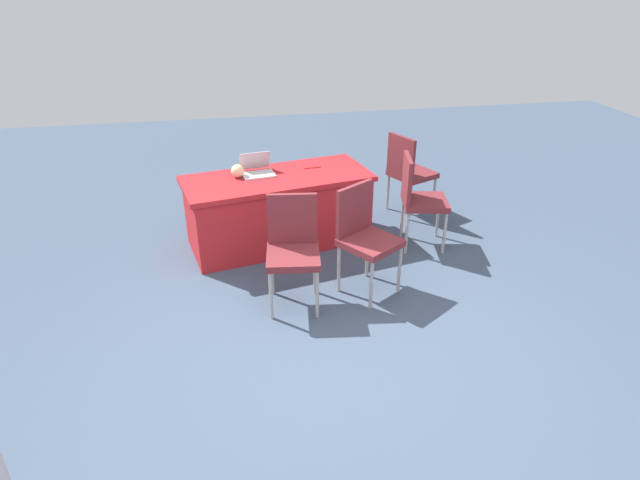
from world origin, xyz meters
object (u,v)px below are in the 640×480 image
object	(u,v)px
chair_aisle	(418,195)
yarn_ball	(238,171)
laptop_silver	(257,170)
chair_tucked_left	(408,169)
chair_near_front	(364,233)
scissors_red	(312,167)
chair_by_pillar	(293,245)
table_foreground	(278,210)

from	to	relation	value
chair_aisle	yarn_ball	distance (m)	1.83
laptop_silver	yarn_ball	xyz separation A→B (m)	(0.20, 0.06, 0.03)
chair_tucked_left	yarn_ball	world-z (taller)	chair_tucked_left
chair_near_front	scissors_red	size ratio (longest dim) A/B	5.41
chair_tucked_left	chair_by_pillar	bearing A→B (deg)	-67.67
table_foreground	yarn_ball	world-z (taller)	yarn_ball
chair_aisle	yarn_ball	bearing A→B (deg)	-89.99
chair_by_pillar	scissors_red	bearing A→B (deg)	-99.21
chair_near_front	yarn_ball	size ratio (longest dim) A/B	7.40
chair_aisle	scissors_red	bearing A→B (deg)	-105.15
yarn_ball	chair_by_pillar	bearing A→B (deg)	107.77
chair_by_pillar	laptop_silver	world-z (taller)	chair_by_pillar
yarn_ball	scissors_red	distance (m)	0.79
yarn_ball	laptop_silver	bearing A→B (deg)	-162.84
laptop_silver	chair_by_pillar	bearing A→B (deg)	89.70
table_foreground	chair_near_front	world-z (taller)	chair_near_front
chair_by_pillar	yarn_ball	xyz separation A→B (m)	(0.38, -1.18, 0.26)
scissors_red	chair_by_pillar	bearing A→B (deg)	68.13
table_foreground	chair_tucked_left	xyz separation A→B (m)	(-1.56, -0.48, 0.17)
scissors_red	laptop_silver	bearing A→B (deg)	2.72
chair_tucked_left	scissors_red	world-z (taller)	chair_tucked_left
table_foreground	chair_tucked_left	distance (m)	1.65
chair_near_front	table_foreground	bearing A→B (deg)	-92.53
chair_tucked_left	chair_aisle	bearing A→B (deg)	-35.60
chair_near_front	chair_by_pillar	size ratio (longest dim) A/B	1.02
table_foreground	yarn_ball	size ratio (longest dim) A/B	15.13
chair_by_pillar	chair_tucked_left	bearing A→B (deg)	-126.59
chair_by_pillar	laptop_silver	xyz separation A→B (m)	(0.18, -1.24, 0.23)
yarn_ball	chair_near_front	bearing A→B (deg)	132.81
table_foreground	chair_near_front	distance (m)	1.25
chair_tucked_left	chair_aisle	xyz separation A→B (m)	(0.17, 0.81, 0.02)
chair_aisle	scissors_red	xyz separation A→B (m)	(1.00, -0.51, 0.19)
laptop_silver	chair_aisle	bearing A→B (deg)	156.30
table_foreground	chair_near_front	xyz separation A→B (m)	(-0.63, 1.06, 0.19)
chair_aisle	laptop_silver	xyz separation A→B (m)	(1.58, -0.43, 0.22)
chair_aisle	laptop_silver	world-z (taller)	chair_aisle
chair_near_front	chair_by_pillar	xyz separation A→B (m)	(0.64, 0.08, -0.01)
yarn_ball	chair_tucked_left	bearing A→B (deg)	-167.24
chair_near_front	chair_by_pillar	bearing A→B (deg)	-26.36
chair_near_front	laptop_silver	world-z (taller)	chair_near_front
laptop_silver	scissors_red	world-z (taller)	laptop_silver
laptop_silver	scissors_red	bearing A→B (deg)	179.23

